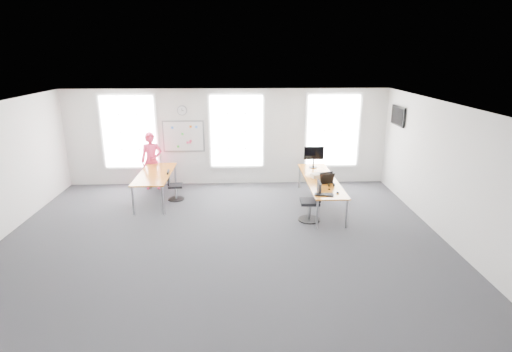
{
  "coord_description": "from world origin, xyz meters",
  "views": [
    {
      "loc": [
        0.46,
        -8.27,
        4.06
      ],
      "look_at": [
        0.8,
        1.2,
        1.1
      ],
      "focal_mm": 28.0,
      "sensor_mm": 36.0,
      "label": 1
    }
  ],
  "objects_px": {
    "chair_right": "(312,204)",
    "keyboard": "(324,195)",
    "monitor": "(314,155)",
    "chair_left": "(174,187)",
    "desk_left": "(155,176)",
    "person": "(152,161)",
    "desk_right": "(321,181)",
    "headphones": "(331,185)"
  },
  "relations": [
    {
      "from": "desk_left",
      "to": "keyboard",
      "type": "distance_m",
      "value": 4.76
    },
    {
      "from": "chair_left",
      "to": "keyboard",
      "type": "distance_m",
      "value": 4.35
    },
    {
      "from": "desk_right",
      "to": "person",
      "type": "distance_m",
      "value": 5.14
    },
    {
      "from": "chair_left",
      "to": "headphones",
      "type": "bearing_deg",
      "value": -111.23
    },
    {
      "from": "headphones",
      "to": "keyboard",
      "type": "bearing_deg",
      "value": -110.09
    },
    {
      "from": "chair_left",
      "to": "monitor",
      "type": "bearing_deg",
      "value": -87.91
    },
    {
      "from": "keyboard",
      "to": "headphones",
      "type": "relative_size",
      "value": 2.81
    },
    {
      "from": "person",
      "to": "monitor",
      "type": "relative_size",
      "value": 2.73
    },
    {
      "from": "desk_left",
      "to": "chair_left",
      "type": "height_order",
      "value": "chair_left"
    },
    {
      "from": "chair_right",
      "to": "person",
      "type": "distance_m",
      "value": 5.22
    },
    {
      "from": "monitor",
      "to": "desk_right",
      "type": "bearing_deg",
      "value": -88.73
    },
    {
      "from": "desk_right",
      "to": "headphones",
      "type": "xyz_separation_m",
      "value": [
        0.15,
        -0.61,
        0.09
      ]
    },
    {
      "from": "desk_right",
      "to": "chair_right",
      "type": "xyz_separation_m",
      "value": [
        -0.39,
        -1.01,
        -0.26
      ]
    },
    {
      "from": "desk_right",
      "to": "desk_left",
      "type": "height_order",
      "value": "desk_left"
    },
    {
      "from": "chair_right",
      "to": "person",
      "type": "relative_size",
      "value": 0.58
    },
    {
      "from": "chair_right",
      "to": "headphones",
      "type": "height_order",
      "value": "chair_right"
    },
    {
      "from": "chair_right",
      "to": "headphones",
      "type": "bearing_deg",
      "value": 129.36
    },
    {
      "from": "chair_right",
      "to": "desk_left",
      "type": "bearing_deg",
      "value": -107.15
    },
    {
      "from": "desk_right",
      "to": "chair_right",
      "type": "height_order",
      "value": "chair_right"
    },
    {
      "from": "desk_right",
      "to": "headphones",
      "type": "relative_size",
      "value": 19.21
    },
    {
      "from": "person",
      "to": "keyboard",
      "type": "bearing_deg",
      "value": -38.42
    },
    {
      "from": "chair_left",
      "to": "person",
      "type": "height_order",
      "value": "person"
    },
    {
      "from": "keyboard",
      "to": "chair_left",
      "type": "bearing_deg",
      "value": 171.2
    },
    {
      "from": "desk_right",
      "to": "chair_right",
      "type": "relative_size",
      "value": 3.05
    },
    {
      "from": "chair_left",
      "to": "headphones",
      "type": "relative_size",
      "value": 5.33
    },
    {
      "from": "desk_right",
      "to": "keyboard",
      "type": "bearing_deg",
      "value": -97.43
    },
    {
      "from": "monitor",
      "to": "chair_left",
      "type": "bearing_deg",
      "value": -171.89
    },
    {
      "from": "desk_left",
      "to": "monitor",
      "type": "xyz_separation_m",
      "value": [
        4.56,
        0.57,
        0.4
      ]
    },
    {
      "from": "desk_left",
      "to": "chair_right",
      "type": "xyz_separation_m",
      "value": [
        4.18,
        -1.56,
        -0.29
      ]
    },
    {
      "from": "chair_right",
      "to": "desk_right",
      "type": "bearing_deg",
      "value": 162.02
    },
    {
      "from": "desk_left",
      "to": "keyboard",
      "type": "height_order",
      "value": "desk_left"
    },
    {
      "from": "person",
      "to": "headphones",
      "type": "distance_m",
      "value": 5.5
    },
    {
      "from": "desk_right",
      "to": "headphones",
      "type": "distance_m",
      "value": 0.64
    },
    {
      "from": "chair_right",
      "to": "keyboard",
      "type": "xyz_separation_m",
      "value": [
        0.23,
        -0.25,
        0.32
      ]
    },
    {
      "from": "desk_left",
      "to": "chair_right",
      "type": "distance_m",
      "value": 4.47
    },
    {
      "from": "headphones",
      "to": "monitor",
      "type": "bearing_deg",
      "value": 101.11
    },
    {
      "from": "keyboard",
      "to": "desk_right",
      "type": "bearing_deg",
      "value": 99.15
    },
    {
      "from": "keyboard",
      "to": "monitor",
      "type": "relative_size",
      "value": 0.71
    },
    {
      "from": "chair_right",
      "to": "chair_left",
      "type": "xyz_separation_m",
      "value": [
        -3.69,
        1.61,
        -0.07
      ]
    },
    {
      "from": "person",
      "to": "keyboard",
      "type": "relative_size",
      "value": 3.85
    },
    {
      "from": "chair_left",
      "to": "monitor",
      "type": "distance_m",
      "value": 4.18
    },
    {
      "from": "desk_left",
      "to": "chair_left",
      "type": "xyz_separation_m",
      "value": [
        0.49,
        0.05,
        -0.36
      ]
    }
  ]
}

